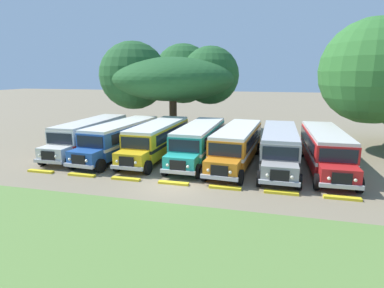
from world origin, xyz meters
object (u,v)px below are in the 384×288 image
object	(u,v)px
parked_bus_slot_0	(90,134)
parked_bus_slot_5	(279,146)
broad_shade_tree	(172,77)
parked_bus_slot_3	(199,140)
parked_bus_slot_6	(325,148)
parked_bus_slot_4	(237,144)
parked_bus_slot_1	(121,137)
parked_bus_slot_2	(158,138)

from	to	relation	value
parked_bus_slot_0	parked_bus_slot_5	world-z (taller)	same
broad_shade_tree	parked_bus_slot_0	bearing A→B (deg)	-110.00
parked_bus_slot_3	parked_bus_slot_6	bearing A→B (deg)	89.59
parked_bus_slot_4	parked_bus_slot_6	distance (m)	6.50
parked_bus_slot_1	parked_bus_slot_5	bearing A→B (deg)	93.50
parked_bus_slot_0	parked_bus_slot_3	size ratio (longest dim) A/B	1.00
parked_bus_slot_5	parked_bus_slot_1	bearing A→B (deg)	-90.16
parked_bus_slot_6	parked_bus_slot_1	bearing A→B (deg)	-90.55
parked_bus_slot_2	broad_shade_tree	size ratio (longest dim) A/B	0.70
parked_bus_slot_1	parked_bus_slot_0	bearing A→B (deg)	-93.19
parked_bus_slot_0	broad_shade_tree	size ratio (longest dim) A/B	0.70
parked_bus_slot_0	parked_bus_slot_3	bearing A→B (deg)	89.42
parked_bus_slot_5	broad_shade_tree	size ratio (longest dim) A/B	0.70
parked_bus_slot_5	parked_bus_slot_6	distance (m)	3.30
parked_bus_slot_0	parked_bus_slot_5	bearing A→B (deg)	87.62
parked_bus_slot_5	parked_bus_slot_6	bearing A→B (deg)	95.66
parked_bus_slot_0	parked_bus_slot_6	size ratio (longest dim) A/B	1.00
parked_bus_slot_0	parked_bus_slot_2	size ratio (longest dim) A/B	1.00
parked_bus_slot_4	broad_shade_tree	size ratio (longest dim) A/B	0.71
parked_bus_slot_4	broad_shade_tree	distance (m)	15.80
parked_bus_slot_1	parked_bus_slot_3	world-z (taller)	same
parked_bus_slot_3	parked_bus_slot_4	xyz separation A→B (m)	(3.17, -0.50, 0.00)
parked_bus_slot_2	parked_bus_slot_3	bearing A→B (deg)	91.25
parked_bus_slot_4	parked_bus_slot_2	bearing A→B (deg)	-89.81
broad_shade_tree	parked_bus_slot_4	bearing A→B (deg)	-52.68
parked_bus_slot_0	parked_bus_slot_6	distance (m)	19.73
parked_bus_slot_4	parked_bus_slot_6	world-z (taller)	same
parked_bus_slot_4	parked_bus_slot_0	bearing A→B (deg)	-87.89
parked_bus_slot_0	parked_bus_slot_6	xyz separation A→B (m)	(19.72, -0.27, 0.00)
parked_bus_slot_1	parked_bus_slot_4	xyz separation A→B (m)	(9.99, -0.11, 0.00)
parked_bus_slot_0	broad_shade_tree	world-z (taller)	broad_shade_tree
parked_bus_slot_1	parked_bus_slot_5	xyz separation A→B (m)	(13.19, -0.15, 0.00)
parked_bus_slot_1	broad_shade_tree	xyz separation A→B (m)	(0.90, 11.81, 4.99)
parked_bus_slot_4	parked_bus_slot_3	bearing A→B (deg)	-94.51
broad_shade_tree	parked_bus_slot_3	bearing A→B (deg)	-62.60
parked_bus_slot_1	parked_bus_slot_5	size ratio (longest dim) A/B	1.01
parked_bus_slot_4	parked_bus_slot_5	xyz separation A→B (m)	(3.20, -0.04, 0.00)
parked_bus_slot_1	parked_bus_slot_4	size ratio (longest dim) A/B	1.00
parked_bus_slot_3	broad_shade_tree	size ratio (longest dim) A/B	0.70
parked_bus_slot_6	parked_bus_slot_2	bearing A→B (deg)	-92.10
parked_bus_slot_0	parked_bus_slot_4	world-z (taller)	same
parked_bus_slot_5	broad_shade_tree	world-z (taller)	broad_shade_tree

